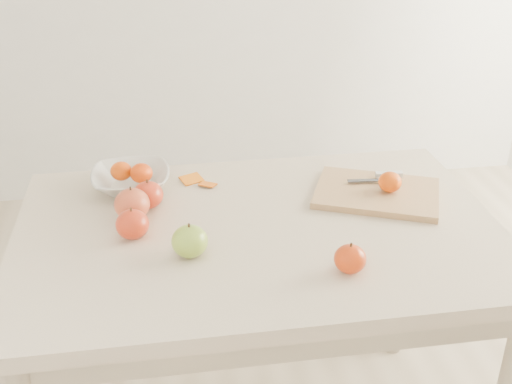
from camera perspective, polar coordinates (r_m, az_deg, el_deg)
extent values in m
cube|color=beige|center=(1.60, 0.29, -3.67)|extent=(1.20, 0.80, 0.04)
cylinder|color=#BCAA8E|center=(2.10, -16.23, -8.88)|extent=(0.06, 0.06, 0.71)
cylinder|color=#BCAA8E|center=(2.21, 12.80, -6.38)|extent=(0.06, 0.06, 0.71)
cube|color=#A97B54|center=(1.76, 10.69, -0.10)|extent=(0.39, 0.35, 0.02)
ellipsoid|color=#D74B07|center=(1.75, 11.82, 0.89)|extent=(0.06, 0.06, 0.05)
imported|color=silver|center=(1.80, -11.05, 1.07)|extent=(0.21, 0.21, 0.05)
ellipsoid|color=#D33A07|center=(1.80, -11.90, 1.84)|extent=(0.06, 0.06, 0.05)
ellipsoid|color=#DC4007|center=(1.77, -10.16, 1.67)|extent=(0.06, 0.06, 0.05)
cube|color=orange|center=(1.82, -5.75, 1.02)|extent=(0.07, 0.07, 0.01)
cube|color=#D25C0E|center=(1.79, -4.32, 0.61)|extent=(0.06, 0.05, 0.01)
cube|color=silver|center=(1.84, 11.75, 1.54)|extent=(0.08, 0.03, 0.01)
cube|color=#33353A|center=(1.79, 9.63, 1.01)|extent=(0.10, 0.03, 0.00)
ellipsoid|color=olive|center=(1.46, -5.91, -4.38)|extent=(0.08, 0.08, 0.08)
ellipsoid|color=maroon|center=(1.69, -9.57, -0.25)|extent=(0.08, 0.08, 0.07)
ellipsoid|color=maroon|center=(1.55, -10.93, -2.84)|extent=(0.08, 0.08, 0.07)
ellipsoid|color=#A01502|center=(1.42, 8.36, -5.90)|extent=(0.07, 0.07, 0.06)
ellipsoid|color=#A22E1D|center=(1.64, -10.96, -1.08)|extent=(0.09, 0.09, 0.08)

